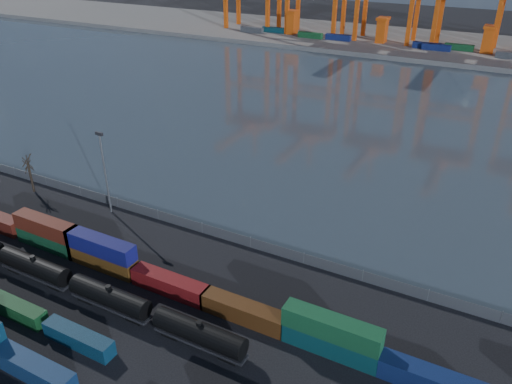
% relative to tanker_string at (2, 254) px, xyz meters
% --- Properties ---
extents(ground, '(700.00, 700.00, 0.00)m').
position_rel_tanker_string_xyz_m(ground, '(33.65, -4.59, -2.12)').
color(ground, black).
rests_on(ground, ground).
extents(harbor_water, '(700.00, 700.00, 0.00)m').
position_rel_tanker_string_xyz_m(harbor_water, '(33.65, 100.41, -2.11)').
color(harbor_water, '#2F3A44').
rests_on(harbor_water, ground).
extents(far_quay, '(700.00, 70.00, 2.00)m').
position_rel_tanker_string_xyz_m(far_quay, '(33.65, 205.41, -1.12)').
color(far_quay, '#514F4C').
rests_on(far_quay, ground).
extents(container_row_mid, '(127.46, 2.23, 4.75)m').
position_rel_tanker_string_xyz_m(container_row_mid, '(28.36, -7.44, -0.45)').
color(container_row_mid, '#0F194F').
rests_on(container_row_mid, ground).
extents(container_row_north, '(143.31, 2.66, 5.66)m').
position_rel_tanker_string_xyz_m(container_row_north, '(28.29, 7.13, 0.11)').
color(container_row_north, navy).
rests_on(container_row_north, ground).
extents(tanker_string, '(91.23, 2.95, 4.22)m').
position_rel_tanker_string_xyz_m(tanker_string, '(0.00, 0.00, 0.00)').
color(tanker_string, black).
rests_on(tanker_string, ground).
extents(waterfront_fence, '(160.12, 0.12, 2.20)m').
position_rel_tanker_string_xyz_m(waterfront_fence, '(33.65, 23.41, -1.11)').
color(waterfront_fence, '#595B5E').
rests_on(waterfront_fence, ground).
extents(bare_tree, '(2.28, 2.35, 8.66)m').
position_rel_tanker_string_xyz_m(bare_tree, '(-16.60, 20.23, 2.23)').
color(bare_tree, black).
rests_on(bare_tree, ground).
extents(yard_light_mast, '(1.60, 0.40, 16.60)m').
position_rel_tanker_string_xyz_m(yard_light_mast, '(3.65, 21.41, 7.18)').
color(yard_light_mast, slate).
rests_on(yard_light_mast, ground).
extents(quay_containers, '(172.58, 10.99, 2.60)m').
position_rel_tanker_string_xyz_m(quay_containers, '(22.65, 190.87, 1.18)').
color(quay_containers, navy).
rests_on(quay_containers, far_quay).
extents(straddle_carriers, '(140.00, 7.00, 11.10)m').
position_rel_tanker_string_xyz_m(straddle_carriers, '(31.15, 195.41, 5.70)').
color(straddle_carriers, '#E95510').
rests_on(straddle_carriers, far_quay).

